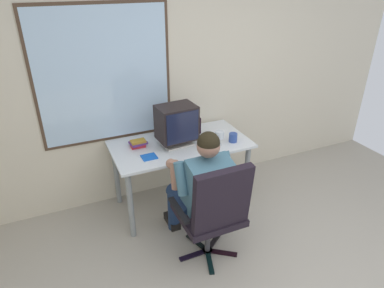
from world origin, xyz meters
name	(u,v)px	position (x,y,z in m)	size (l,w,h in m)	color
wall_rear	(179,76)	(-0.04, 2.22, 1.33)	(5.67, 0.08, 2.65)	beige
desk	(181,152)	(-0.21, 1.79, 0.65)	(1.41, 0.74, 0.76)	gray
office_chair	(215,209)	(-0.28, 0.89, 0.57)	(0.61, 0.56, 1.03)	black
person_seated	(201,186)	(-0.28, 1.15, 0.64)	(0.53, 0.75, 1.22)	navy
crt_monitor	(177,123)	(-0.26, 1.78, 0.99)	(0.40, 0.31, 0.42)	beige
wine_glass	(219,136)	(0.13, 1.59, 0.86)	(0.09, 0.09, 0.15)	silver
desk_speaker	(197,125)	(0.04, 1.95, 0.85)	(0.09, 0.07, 0.18)	black
book_stack	(138,143)	(-0.64, 1.89, 0.80)	(0.18, 0.15, 0.08)	#BC2833
cd_case	(149,157)	(-0.60, 1.63, 0.76)	(0.14, 0.13, 0.01)	blue
coffee_mug	(233,138)	(0.30, 1.60, 0.80)	(0.09, 0.09, 0.09)	#2E4993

